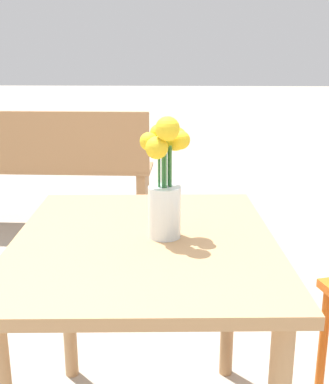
# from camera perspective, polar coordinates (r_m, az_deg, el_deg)

# --- Properties ---
(table_front) EXTENTS (0.76, 0.90, 0.71)m
(table_front) POSITION_cam_1_polar(r_m,az_deg,el_deg) (1.38, -2.36, -9.65)
(table_front) COLOR tan
(table_front) RESTS_ON ground_plane
(flower_vase) EXTENTS (0.13, 0.14, 0.34)m
(flower_vase) POSITION_cam_1_polar(r_m,az_deg,el_deg) (1.29, 0.08, 0.78)
(flower_vase) COLOR silver
(flower_vase) RESTS_ON table_front
(bench_near) EXTENTS (1.76, 0.37, 0.85)m
(bench_near) POSITION_cam_1_polar(r_m,az_deg,el_deg) (3.45, -16.37, 3.02)
(bench_near) COLOR #9E7047
(bench_near) RESTS_ON ground_plane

